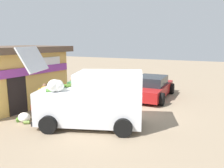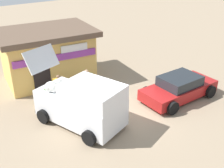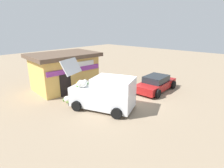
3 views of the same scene
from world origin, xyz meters
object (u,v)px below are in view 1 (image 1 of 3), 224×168
at_px(parked_sedan, 151,87).
at_px(customer_bending, 46,98).
at_px(delivery_van, 94,99).
at_px(paint_bucket, 88,97).
at_px(vendor_standing, 73,91).
at_px(unloaded_banana_pile, 24,118).
at_px(storefront_bar, 11,75).

bearing_deg(parked_sedan, customer_bending, 150.72).
distance_m(delivery_van, paint_bucket, 3.87).
bearing_deg(delivery_van, customer_bending, 93.97).
height_order(delivery_van, customer_bending, delivery_van).
relative_size(vendor_standing, unloaded_banana_pile, 1.89).
relative_size(delivery_van, unloaded_banana_pile, 5.78).
relative_size(delivery_van, parked_sedan, 1.14).
height_order(storefront_bar, vendor_standing, storefront_bar).
relative_size(delivery_van, customer_bending, 3.30).
relative_size(storefront_bar, delivery_van, 1.19).
relative_size(storefront_bar, paint_bucket, 14.50).
xyz_separation_m(parked_sedan, unloaded_banana_pile, (-6.22, 3.48, -0.41)).
relative_size(storefront_bar, vendor_standing, 3.62).
xyz_separation_m(delivery_van, unloaded_banana_pile, (-0.97, 2.73, -0.86)).
bearing_deg(delivery_van, paint_bucket, 35.52).
bearing_deg(paint_bucket, customer_bending, 178.49).
height_order(vendor_standing, paint_bucket, vendor_standing).
xyz_separation_m(customer_bending, unloaded_banana_pile, (-0.81, 0.45, -0.69)).
height_order(storefront_bar, unloaded_banana_pile, storefront_bar).
distance_m(parked_sedan, unloaded_banana_pile, 7.14).
bearing_deg(storefront_bar, vendor_standing, -77.82).
bearing_deg(customer_bending, paint_bucket, -1.51).
distance_m(parked_sedan, paint_bucket, 3.69).
height_order(vendor_standing, unloaded_banana_pile, vendor_standing).
distance_m(storefront_bar, vendor_standing, 3.42).
bearing_deg(customer_bending, parked_sedan, -29.28).
xyz_separation_m(delivery_van, customer_bending, (-0.16, 2.28, -0.17)).
relative_size(vendor_standing, customer_bending, 1.08).
bearing_deg(vendor_standing, delivery_van, -124.59).
height_order(unloaded_banana_pile, paint_bucket, same).
xyz_separation_m(parked_sedan, vendor_standing, (-3.86, 2.77, 0.31)).
distance_m(vendor_standing, unloaded_banana_pile, 2.56).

